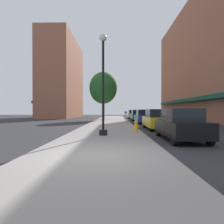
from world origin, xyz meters
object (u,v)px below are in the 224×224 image
object	(u,v)px
parking_meter_near	(125,115)
car_blue	(144,117)
parking_meter_far	(126,115)
car_silver	(133,114)
car_black	(180,125)
car_green	(137,115)
lamppost	(103,82)
fire_hydrant	(136,126)
tree_near	(103,88)
car_yellow	(157,120)

from	to	relation	value
parking_meter_near	car_blue	size ratio (longest dim) A/B	0.30
parking_meter_near	car_blue	xyz separation A→B (m)	(1.95, -5.00, -0.14)
parking_meter_far	car_silver	world-z (taller)	car_silver
car_black	car_green	world-z (taller)	same
car_blue	car_green	distance (m)	6.73
car_black	car_blue	world-z (taller)	same
lamppost	fire_hydrant	size ratio (longest dim) A/B	7.47
tree_near	car_green	world-z (taller)	tree_near
tree_near	parking_meter_far	bearing A→B (deg)	-59.68
car_black	car_silver	bearing A→B (deg)	90.68
tree_near	car_silver	world-z (taller)	tree_near
lamppost	parking_meter_near	xyz separation A→B (m)	(2.17, 16.94, -2.25)
lamppost	fire_hydrant	world-z (taller)	lamppost
fire_hydrant	tree_near	size ratio (longest dim) A/B	0.10
car_blue	car_silver	bearing A→B (deg)	89.22
car_blue	lamppost	bearing A→B (deg)	-109.82
car_green	parking_meter_far	bearing A→B (deg)	-112.26
parking_meter_near	car_green	xyz separation A→B (m)	(1.95, 1.72, -0.14)
fire_hydrant	parking_meter_near	distance (m)	15.25
tree_near	car_yellow	xyz separation A→B (m)	(5.29, -15.18, -4.34)
tree_near	car_silver	xyz separation A→B (m)	(5.29, 6.11, -4.34)
parking_meter_near	car_black	bearing A→B (deg)	-83.83
car_black	car_silver	size ratio (longest dim) A/B	1.00
car_blue	fire_hydrant	bearing A→B (deg)	-101.84
parking_meter_near	car_black	distance (m)	18.14
lamppost	parking_meter_far	xyz separation A→B (m)	(2.17, 14.10, -2.25)
tree_near	car_green	distance (m)	6.94
lamppost	car_yellow	distance (m)	6.65
parking_meter_far	car_yellow	bearing A→B (deg)	-78.36
fire_hydrant	car_yellow	distance (m)	3.57
tree_near	fire_hydrant	bearing A→B (deg)	-79.71
lamppost	tree_near	world-z (taller)	tree_near
car_yellow	car_silver	world-z (taller)	same
car_black	lamppost	bearing A→B (deg)	165.79
tree_near	car_blue	size ratio (longest dim) A/B	1.76
car_yellow	car_blue	world-z (taller)	same
lamppost	tree_near	bearing A→B (deg)	93.38
parking_meter_near	car_blue	bearing A→B (deg)	-68.70
parking_meter_near	car_silver	world-z (taller)	car_silver
fire_hydrant	car_yellow	xyz separation A→B (m)	(2.00, 2.94, 0.29)
tree_near	car_black	distance (m)	22.00
tree_near	car_green	xyz separation A→B (m)	(5.29, -1.15, -4.34)
parking_meter_far	car_green	size ratio (longest dim) A/B	0.30
lamppost	car_yellow	xyz separation A→B (m)	(4.12, 4.64, -2.39)
fire_hydrant	tree_near	distance (m)	18.99
parking_meter_far	car_green	distance (m)	4.96
lamppost	car_yellow	world-z (taller)	lamppost
car_yellow	lamppost	bearing A→B (deg)	-133.61
parking_meter_near	tree_near	xyz separation A→B (m)	(-3.34, 2.88, 4.20)
fire_hydrant	parking_meter_far	bearing A→B (deg)	89.76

